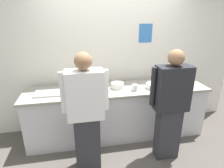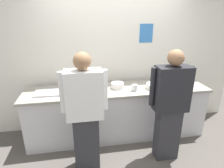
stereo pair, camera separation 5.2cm
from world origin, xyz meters
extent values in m
plane|color=#514C47|center=(0.00, 0.00, 0.00)|extent=(9.00, 9.00, 0.00)
cube|color=silver|center=(0.00, 0.83, 1.45)|extent=(4.79, 0.10, 2.90)
cube|color=#3370B7|center=(0.59, 0.77, 1.74)|extent=(0.24, 0.01, 0.32)
cube|color=silver|center=(0.00, 0.36, 0.43)|extent=(3.00, 0.62, 0.85)
cube|color=gray|center=(0.00, 0.36, 0.87)|extent=(3.06, 0.68, 0.04)
cube|color=#2D2D33|center=(-0.57, -0.33, 0.40)|extent=(0.33, 0.20, 0.80)
cube|color=white|center=(-0.57, -0.33, 1.12)|extent=(0.47, 0.24, 0.63)
cylinder|color=white|center=(-0.83, -0.29, 1.15)|extent=(0.07, 0.07, 0.54)
cylinder|color=white|center=(-0.30, -0.29, 1.15)|extent=(0.07, 0.07, 0.54)
sphere|color=#8C6647|center=(-0.57, -0.33, 1.55)|extent=(0.22, 0.22, 0.22)
cube|color=#2D2D33|center=(0.61, -0.32, 0.40)|extent=(0.33, 0.20, 0.80)
cube|color=#232328|center=(0.61, -0.32, 1.11)|extent=(0.46, 0.24, 0.63)
cylinder|color=#232328|center=(0.35, -0.28, 1.14)|extent=(0.07, 0.07, 0.54)
cylinder|color=#232328|center=(0.88, -0.28, 1.14)|extent=(0.07, 0.07, 0.54)
sphere|color=#8C6647|center=(0.61, -0.32, 1.54)|extent=(0.22, 0.22, 0.22)
cylinder|color=white|center=(0.00, 0.38, 0.90)|extent=(0.21, 0.21, 0.01)
cylinder|color=white|center=(0.00, 0.38, 0.91)|extent=(0.21, 0.21, 0.01)
cylinder|color=white|center=(0.00, 0.38, 0.92)|extent=(0.21, 0.21, 0.01)
cylinder|color=white|center=(0.00, 0.38, 0.93)|extent=(0.21, 0.21, 0.01)
cylinder|color=white|center=(0.00, 0.38, 0.95)|extent=(0.21, 0.21, 0.01)
cylinder|color=white|center=(0.00, 0.38, 0.96)|extent=(0.21, 0.21, 0.01)
cylinder|color=white|center=(0.00, 0.38, 0.97)|extent=(0.21, 0.21, 0.01)
cylinder|color=white|center=(0.00, 0.38, 0.98)|extent=(0.21, 0.21, 0.01)
cylinder|color=white|center=(0.59, 0.26, 0.90)|extent=(0.24, 0.24, 0.01)
cylinder|color=white|center=(0.59, 0.26, 0.91)|extent=(0.24, 0.24, 0.01)
cylinder|color=white|center=(0.59, 0.26, 0.92)|extent=(0.24, 0.24, 0.01)
cylinder|color=white|center=(0.59, 0.26, 0.93)|extent=(0.24, 0.24, 0.01)
cylinder|color=white|center=(0.59, 0.26, 0.95)|extent=(0.24, 0.24, 0.01)
cylinder|color=white|center=(0.59, 0.26, 0.96)|extent=(0.24, 0.24, 0.01)
cylinder|color=white|center=(0.59, 0.26, 0.97)|extent=(0.24, 0.24, 0.01)
cylinder|color=#B7BABF|center=(1.18, 0.35, 0.94)|extent=(0.34, 0.34, 0.10)
cube|color=#B7BABF|center=(-1.10, 0.34, 0.90)|extent=(0.45, 0.30, 0.02)
cylinder|color=red|center=(-0.32, 0.23, 0.98)|extent=(0.06, 0.06, 0.17)
cone|color=red|center=(-0.32, 0.23, 1.08)|extent=(0.05, 0.05, 0.04)
cylinder|color=orange|center=(-0.77, 0.33, 0.97)|extent=(0.06, 0.06, 0.15)
cone|color=orange|center=(-0.77, 0.33, 1.06)|extent=(0.05, 0.05, 0.04)
cylinder|color=white|center=(0.67, 0.51, 0.91)|extent=(0.08, 0.08, 0.04)
cylinder|color=#5B932D|center=(0.67, 0.51, 0.93)|extent=(0.07, 0.07, 0.01)
cylinder|color=white|center=(0.82, 0.54, 0.91)|extent=(0.08, 0.08, 0.04)
cylinder|color=orange|center=(0.82, 0.54, 0.93)|extent=(0.07, 0.07, 0.01)
cylinder|color=white|center=(-0.35, 0.39, 0.91)|extent=(0.11, 0.11, 0.04)
cylinder|color=red|center=(-0.35, 0.39, 0.93)|extent=(0.09, 0.09, 0.01)
cylinder|color=white|center=(0.25, 0.22, 0.94)|extent=(0.09, 0.09, 0.10)
camera|label=1|loc=(-0.64, -2.51, 2.06)|focal=30.33mm
camera|label=2|loc=(-0.59, -2.51, 2.06)|focal=30.33mm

